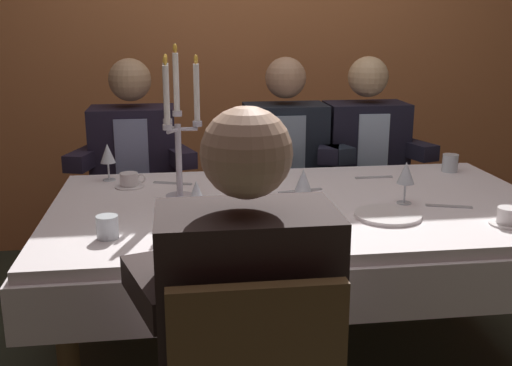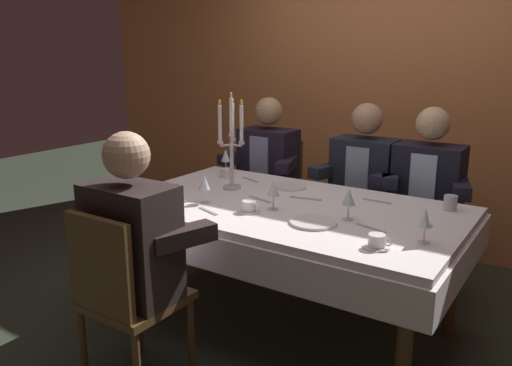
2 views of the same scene
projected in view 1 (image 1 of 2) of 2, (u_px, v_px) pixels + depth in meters
The scene contains 24 objects.
back_wall at pixel (248, 31), 3.77m from camera, with size 6.00×0.12×2.70m, color #D37C46.
dining_table at pixel (300, 232), 2.37m from camera, with size 1.94×1.14×0.74m.
candelabra at pixel (178, 132), 2.31m from camera, with size 0.15×0.17×0.60m.
dinner_plate_0 at pixel (388, 215), 2.17m from camera, with size 0.24×0.24×0.01m, color white.
dinner_plate_1 at pixel (248, 181), 2.62m from camera, with size 0.20×0.20×0.01m, color white.
wine_glass_0 at pixel (108, 155), 2.64m from camera, with size 0.07×0.07×0.16m.
wine_glass_1 at pixel (406, 174), 2.30m from camera, with size 0.07×0.07×0.16m.
wine_glass_2 at pixel (196, 194), 2.03m from camera, with size 0.07×0.07×0.16m.
wine_glass_3 at pixel (303, 182), 2.19m from camera, with size 0.07×0.07×0.16m.
water_tumbler_0 at pixel (107, 227), 1.95m from camera, with size 0.07×0.07×0.08m, color silver.
water_tumbler_1 at pixel (450, 163), 2.81m from camera, with size 0.07×0.07×0.08m, color silver.
coffee_cup_0 at pixel (285, 216), 2.10m from camera, with size 0.13×0.12×0.06m.
coffee_cup_1 at pixel (129, 181), 2.55m from camera, with size 0.13×0.12×0.06m.
coffee_cup_2 at pixel (509, 217), 2.08m from camera, with size 0.13×0.12×0.06m.
spoon_0 at pixel (449, 206), 2.29m from camera, with size 0.17×0.02×0.01m, color #B7B7BC.
knife_1 at pixel (254, 205), 2.31m from camera, with size 0.19×0.02×0.01m, color #B7B7BC.
knife_2 at pixel (300, 191), 2.49m from camera, with size 0.19×0.02×0.01m, color #B7B7BC.
spoon_3 at pixel (374, 177), 2.70m from camera, with size 0.17×0.02×0.01m, color #B7B7BC.
fork_4 at pixel (173, 183), 2.61m from camera, with size 0.17×0.02×0.01m, color #B7B7BC.
spoon_5 at pixel (235, 237), 1.97m from camera, with size 0.17×0.02×0.01m, color #B7B7BC.
seated_diner_0 at pixel (134, 159), 3.10m from camera, with size 0.63×0.48×1.24m.
seated_diner_1 at pixel (247, 316), 1.45m from camera, with size 0.63×0.48×1.24m.
seated_diner_2 at pixel (284, 154), 3.20m from camera, with size 0.63×0.48×1.24m.
seated_diner_3 at pixel (364, 152), 3.26m from camera, with size 0.63×0.48×1.24m.
Camera 1 is at (-0.47, -2.20, 1.42)m, focal length 42.65 mm.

